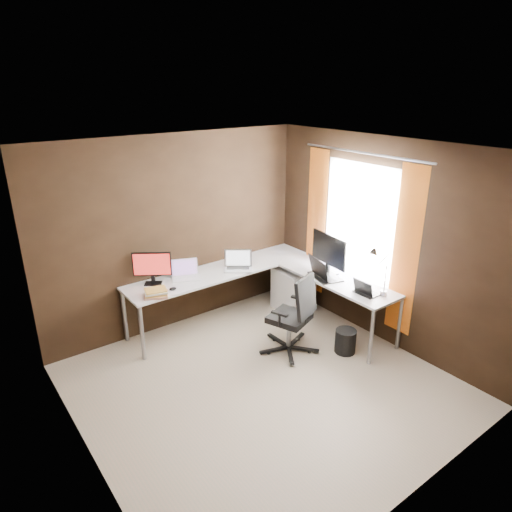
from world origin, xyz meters
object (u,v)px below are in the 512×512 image
(laptop_white, at_px, (185,274))
(drawer_pedestal, at_px, (293,290))
(wastebasket, at_px, (345,341))
(book_stack, at_px, (156,293))
(monitor_left, at_px, (152,266))
(laptop_black_small, at_px, (365,291))
(monitor_right, at_px, (329,252))
(laptop_silver, at_px, (238,265))
(laptop_black_big, at_px, (323,273))
(office_chair, at_px, (292,329))
(desk_lamp, at_px, (378,266))

(laptop_white, bearing_deg, drawer_pedestal, 6.88)
(drawer_pedestal, xyz_separation_m, wastebasket, (-0.23, -1.22, -0.15))
(drawer_pedestal, xyz_separation_m, book_stack, (-2.00, 0.15, 0.47))
(monitor_left, relative_size, book_stack, 1.20)
(laptop_black_small, height_order, wastebasket, laptop_black_small)
(monitor_right, distance_m, wastebasket, 1.15)
(laptop_white, relative_size, laptop_silver, 0.91)
(laptop_white, distance_m, book_stack, 0.60)
(wastebasket, bearing_deg, laptop_black_big, 75.11)
(laptop_silver, relative_size, office_chair, 0.45)
(drawer_pedestal, bearing_deg, laptop_silver, 161.42)
(office_chair, bearing_deg, monitor_right, -2.87)
(laptop_black_big, relative_size, wastebasket, 1.67)
(laptop_white, xyz_separation_m, office_chair, (0.73, -1.23, -0.49))
(laptop_black_big, height_order, wastebasket, laptop_black_big)
(desk_lamp, relative_size, wastebasket, 1.99)
(laptop_black_big, height_order, book_stack, laptop_black_big)
(monitor_right, relative_size, laptop_white, 1.58)
(drawer_pedestal, relative_size, laptop_black_small, 2.20)
(monitor_left, distance_m, laptop_black_small, 2.57)
(laptop_silver, distance_m, laptop_black_small, 1.70)
(monitor_left, height_order, office_chair, monitor_left)
(laptop_black_small, xyz_separation_m, office_chair, (-0.72, 0.46, -0.48))
(office_chair, bearing_deg, laptop_white, 100.77)
(laptop_black_big, bearing_deg, monitor_left, 73.02)
(laptop_silver, distance_m, office_chair, 1.18)
(laptop_white, height_order, book_stack, laptop_white)
(laptop_black_small, height_order, book_stack, laptop_black_small)
(monitor_left, distance_m, wastebasket, 2.51)
(laptop_silver, xyz_separation_m, book_stack, (-1.23, -0.11, -0.01))
(laptop_silver, bearing_deg, monitor_right, -7.38)
(drawer_pedestal, relative_size, monitor_left, 1.47)
(monitor_left, height_order, book_stack, monitor_left)
(laptop_white, height_order, laptop_silver, laptop_silver)
(monitor_right, height_order, wastebasket, monitor_right)
(desk_lamp, bearing_deg, wastebasket, 172.54)
(laptop_silver, xyz_separation_m, office_chair, (0.03, -1.07, -0.49))
(wastebasket, bearing_deg, drawer_pedestal, 79.20)
(monitor_right, height_order, laptop_white, monitor_right)
(drawer_pedestal, relative_size, book_stack, 1.76)
(monitor_left, bearing_deg, monitor_right, 5.97)
(laptop_white, bearing_deg, desk_lamp, -26.58)
(laptop_black_small, height_order, desk_lamp, desk_lamp)
(monitor_left, relative_size, monitor_right, 0.64)
(drawer_pedestal, relative_size, laptop_silver, 1.34)
(drawer_pedestal, bearing_deg, laptop_white, 164.03)
(drawer_pedestal, xyz_separation_m, laptop_white, (-1.47, 0.42, 0.48))
(monitor_right, bearing_deg, desk_lamp, -175.10)
(laptop_white, bearing_deg, laptop_black_big, -14.35)
(monitor_left, bearing_deg, office_chair, -14.71)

